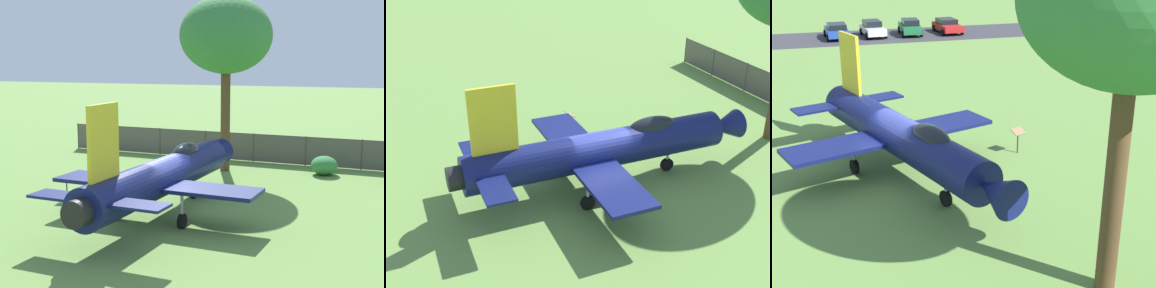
# 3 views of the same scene
# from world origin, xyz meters

# --- Properties ---
(ground_plane) EXTENTS (200.00, 200.00, 0.00)m
(ground_plane) POSITION_xyz_m (0.00, 0.00, 0.00)
(ground_plane) COLOR #668E42
(display_jet) EXTENTS (8.93, 13.38, 5.12)m
(display_jet) POSITION_xyz_m (-0.03, -0.35, 1.75)
(display_jet) COLOR #111951
(display_jet) RESTS_ON ground_plane
(info_plaque) EXTENTS (0.60, 0.40, 1.14)m
(info_plaque) POSITION_xyz_m (5.37, -1.32, 0.85)
(info_plaque) COLOR #333333
(info_plaque) RESTS_ON ground_plane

